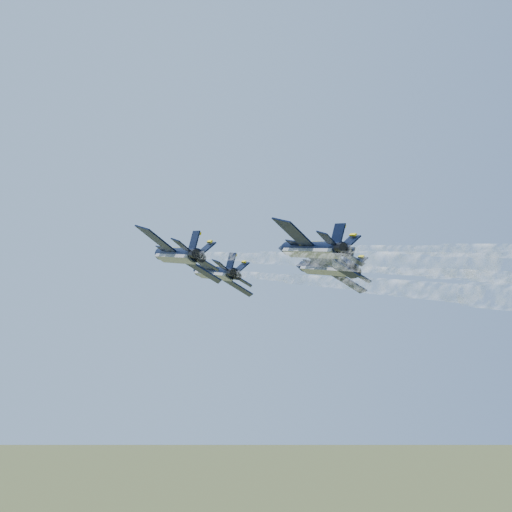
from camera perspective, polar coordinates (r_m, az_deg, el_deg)
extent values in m
cylinder|color=black|center=(111.95, -2.99, -1.17)|extent=(5.96, 12.96, 2.26)
cone|color=black|center=(118.92, -4.55, -1.59)|extent=(2.90, 3.08, 2.26)
ellipsoid|color=black|center=(115.10, -3.55, -1.14)|extent=(1.86, 2.59, 1.17)
cube|color=gray|center=(111.75, -3.14, -1.43)|extent=(4.82, 11.47, 1.12)
cube|color=black|center=(110.30, -4.17, -0.20)|extent=(5.82, 5.38, 3.02)
cube|color=yellow|center=(111.83, -4.49, -0.27)|extent=(4.12, 3.04, 2.97)
cube|color=black|center=(112.24, -1.54, -2.10)|extent=(4.97, 3.18, 3.02)
cube|color=yellow|center=(113.74, -1.88, -2.15)|extent=(4.81, 0.41, 2.97)
cube|color=black|center=(105.85, -2.44, -0.17)|extent=(2.72, 2.62, 1.40)
cube|color=black|center=(107.10, -0.76, -1.40)|extent=(2.36, 1.74, 1.40)
cube|color=black|center=(107.28, -1.76, 0.01)|extent=(1.30, 2.25, 2.50)
cube|color=black|center=(107.78, -1.08, -0.48)|extent=(2.54, 2.63, 1.78)
cylinder|color=black|center=(105.69, -1.64, -0.65)|extent=(1.74, 1.54, 1.46)
cylinder|color=black|center=(105.96, -1.27, -0.92)|extent=(1.74, 1.54, 1.46)
cylinder|color=black|center=(95.97, -5.72, 0.12)|extent=(5.96, 12.96, 2.26)
cone|color=black|center=(103.06, -7.34, -0.46)|extent=(2.90, 3.08, 2.26)
ellipsoid|color=black|center=(99.17, -6.29, 0.11)|extent=(1.86, 2.59, 1.17)
cube|color=gray|center=(95.77, -5.91, -0.19)|extent=(4.82, 11.47, 1.12)
cube|color=black|center=(94.48, -7.15, 1.27)|extent=(5.82, 5.38, 3.02)
cube|color=yellow|center=(96.03, -7.47, 1.16)|extent=(4.12, 3.04, 2.97)
cube|color=black|center=(96.09, -4.03, -0.98)|extent=(4.97, 3.18, 3.02)
cube|color=yellow|center=(97.61, -4.39, -1.05)|extent=(4.81, 0.41, 2.97)
cube|color=black|center=(89.87, -5.27, 1.38)|extent=(2.72, 2.62, 1.40)
cube|color=black|center=(90.92, -3.25, -0.09)|extent=(2.36, 1.74, 1.40)
cube|color=black|center=(91.25, -4.42, 1.57)|extent=(1.30, 2.25, 2.50)
cube|color=black|center=(91.67, -3.62, 0.98)|extent=(2.54, 2.63, 1.78)
cylinder|color=black|center=(89.62, -4.33, 0.81)|extent=(1.74, 1.54, 1.46)
cylinder|color=black|center=(89.84, -3.89, 0.50)|extent=(1.74, 1.54, 1.46)
cylinder|color=black|center=(107.45, 5.16, -0.83)|extent=(5.96, 12.96, 2.26)
cone|color=black|center=(113.92, 3.06, -1.30)|extent=(2.90, 3.08, 2.26)
ellipsoid|color=black|center=(110.41, 4.35, -0.81)|extent=(1.86, 2.59, 1.17)
cube|color=gray|center=(107.20, 5.02, -1.10)|extent=(4.82, 11.47, 1.12)
cube|color=black|center=(105.50, 4.07, 0.18)|extent=(5.82, 5.38, 3.02)
cube|color=yellow|center=(106.92, 3.62, 0.10)|extent=(4.12, 3.04, 2.97)
cube|color=black|center=(108.12, 6.64, -1.80)|extent=(4.97, 3.18, 3.02)
cube|color=yellow|center=(109.52, 6.17, -1.85)|extent=(4.81, 0.41, 2.97)
cube|color=black|center=(101.58, 6.21, 0.23)|extent=(2.72, 2.62, 1.40)
cube|color=black|center=(103.27, 7.84, -1.05)|extent=(2.36, 1.74, 1.40)
cube|color=black|center=(103.19, 6.79, 0.41)|extent=(1.30, 2.25, 2.50)
cube|color=black|center=(103.86, 7.45, -0.10)|extent=(2.54, 2.63, 1.78)
cylinder|color=black|center=(101.64, 7.05, -0.27)|extent=(1.74, 1.54, 1.46)
cylinder|color=black|center=(102.00, 7.40, -0.55)|extent=(1.74, 1.54, 1.46)
cylinder|color=black|center=(91.33, 4.16, 0.54)|extent=(5.96, 12.96, 2.26)
cone|color=black|center=(97.86, 1.77, -0.09)|extent=(2.90, 3.08, 2.26)
ellipsoid|color=black|center=(94.32, 3.23, 0.52)|extent=(1.86, 2.59, 1.17)
cube|color=gray|center=(91.08, 3.99, 0.22)|extent=(4.82, 11.47, 1.12)
cube|color=black|center=(89.47, 2.84, 1.77)|extent=(5.82, 5.38, 3.02)
cube|color=yellow|center=(90.90, 2.33, 1.65)|extent=(4.12, 3.04, 2.97)
cube|color=black|center=(91.92, 5.90, -0.61)|extent=(4.97, 3.18, 3.02)
cube|color=yellow|center=(93.32, 5.36, -0.68)|extent=(4.81, 0.41, 2.97)
cube|color=black|center=(85.48, 5.33, 1.90)|extent=(2.72, 2.62, 1.40)
cube|color=black|center=(87.07, 7.28, 0.35)|extent=(2.36, 1.74, 1.40)
cube|color=black|center=(87.08, 6.04, 2.08)|extent=(1.30, 2.25, 2.50)
cube|color=black|center=(87.72, 6.82, 1.46)|extent=(2.54, 2.63, 1.78)
cylinder|color=black|center=(85.49, 6.33, 1.30)|extent=(1.74, 1.54, 1.46)
cylinder|color=black|center=(85.84, 6.75, 0.97)|extent=(1.74, 1.54, 1.46)
cylinder|color=white|center=(98.79, 0.64, -0.18)|extent=(6.04, 16.21, 1.20)
cylinder|color=white|center=(85.54, 5.66, 1.19)|extent=(6.47, 16.34, 1.65)
cylinder|color=white|center=(73.23, 12.43, 3.02)|extent=(6.98, 16.50, 2.18)
cylinder|color=white|center=(82.57, -1.82, 1.51)|extent=(6.04, 16.21, 1.20)
cylinder|color=white|center=(69.11, 3.90, 3.53)|extent=(6.47, 16.34, 1.65)
cylinder|color=white|center=(56.78, 12.28, 6.41)|extent=(6.98, 16.50, 2.18)
cylinder|color=white|center=(95.47, 10.02, 0.25)|extent=(6.04, 16.21, 1.20)
cylinder|color=white|center=(83.86, 16.59, 1.71)|extent=(6.47, 16.34, 1.65)
cylinder|color=white|center=(79.32, 9.85, 2.05)|extent=(6.04, 16.21, 1.20)
cylinder|color=white|center=(67.89, 17.96, 4.16)|extent=(6.47, 16.34, 1.65)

